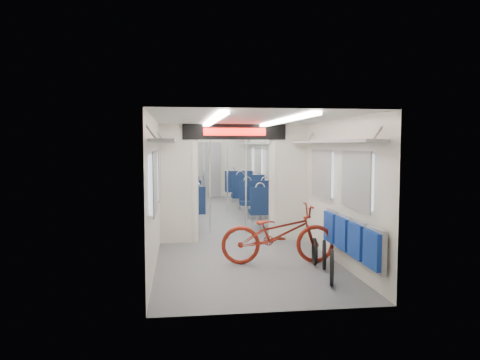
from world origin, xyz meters
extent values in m
plane|color=#515456|center=(0.00, 0.00, 0.00)|extent=(12.00, 12.00, 0.00)
cube|color=beige|center=(-1.45, 0.00, 1.15)|extent=(0.02, 12.00, 2.30)
cube|color=beige|center=(1.45, 0.00, 1.15)|extent=(0.02, 12.00, 2.30)
cube|color=beige|center=(0.00, 6.00, 1.15)|extent=(2.90, 0.02, 2.30)
cube|color=beige|center=(0.00, -6.00, 1.15)|extent=(2.90, 0.02, 2.30)
cube|color=silver|center=(0.00, 0.00, 2.30)|extent=(2.90, 12.00, 0.02)
cube|color=white|center=(-0.55, 0.00, 2.27)|extent=(0.12, 11.40, 0.04)
cube|color=white|center=(0.55, 0.00, 2.27)|extent=(0.12, 11.40, 0.04)
cube|color=beige|center=(-1.12, -2.00, 1.00)|extent=(0.65, 0.18, 2.00)
cube|color=beige|center=(1.12, -2.00, 1.00)|extent=(0.65, 0.18, 2.00)
cube|color=beige|center=(0.00, -2.00, 2.15)|extent=(2.90, 0.18, 0.30)
cylinder|color=beige|center=(-0.80, -2.00, 1.00)|extent=(0.20, 0.20, 2.00)
cylinder|color=beige|center=(0.80, -2.00, 1.00)|extent=(0.20, 0.20, 2.00)
cube|color=black|center=(0.00, -2.11, 2.15)|extent=(2.00, 0.03, 0.30)
cube|color=#FF0C07|center=(0.00, -2.13, 2.15)|extent=(1.20, 0.02, 0.14)
cube|color=silver|center=(-1.42, -4.80, 1.40)|extent=(0.04, 1.00, 0.75)
cube|color=silver|center=(1.42, -4.80, 1.40)|extent=(0.04, 1.00, 0.75)
cube|color=silver|center=(-1.42, -3.20, 1.40)|extent=(0.04, 1.00, 0.75)
cube|color=silver|center=(1.42, -3.20, 1.40)|extent=(0.04, 1.00, 0.75)
cube|color=silver|center=(-1.42, -0.50, 1.40)|extent=(0.04, 1.00, 0.75)
cube|color=silver|center=(1.42, -0.50, 1.40)|extent=(0.04, 1.00, 0.75)
cube|color=silver|center=(-1.42, 1.40, 1.40)|extent=(0.04, 1.00, 0.75)
cube|color=silver|center=(1.42, 1.40, 1.40)|extent=(0.04, 1.00, 0.75)
cube|color=silver|center=(-1.42, 3.30, 1.40)|extent=(0.04, 1.00, 0.75)
cube|color=silver|center=(1.42, 3.30, 1.40)|extent=(0.04, 1.00, 0.75)
cube|color=silver|center=(-1.42, 5.10, 1.40)|extent=(0.04, 1.00, 0.75)
cube|color=silver|center=(1.42, 5.10, 1.40)|extent=(0.04, 1.00, 0.75)
cube|color=gray|center=(-1.27, -4.00, 1.95)|extent=(0.30, 3.60, 0.04)
cube|color=gray|center=(1.27, -4.00, 1.95)|extent=(0.30, 3.60, 0.04)
cube|color=gray|center=(-1.27, 2.00, 1.95)|extent=(0.30, 7.60, 0.04)
cube|color=gray|center=(1.27, 2.00, 1.95)|extent=(0.30, 7.60, 0.04)
cube|color=gray|center=(0.00, 5.94, 1.00)|extent=(0.90, 0.05, 2.00)
imported|color=maroon|center=(0.49, -3.85, 0.48)|extent=(1.85, 0.73, 0.96)
cube|color=gray|center=(1.38, -5.57, 0.58)|extent=(0.06, 0.49, 0.56)
cube|color=navy|center=(1.32, -5.57, 0.58)|extent=(0.06, 0.45, 0.47)
cube|color=gray|center=(1.38, -5.02, 0.58)|extent=(0.06, 0.49, 0.56)
cube|color=navy|center=(1.32, -5.02, 0.58)|extent=(0.06, 0.45, 0.47)
cube|color=gray|center=(1.38, -4.47, 0.58)|extent=(0.06, 0.49, 0.56)
cube|color=navy|center=(1.32, -4.47, 0.58)|extent=(0.06, 0.45, 0.47)
cube|color=gray|center=(1.38, -3.92, 0.58)|extent=(0.06, 0.49, 0.56)
cube|color=navy|center=(1.32, -3.92, 0.58)|extent=(0.06, 0.45, 0.47)
torus|color=black|center=(0.95, -5.12, 0.23)|extent=(0.20, 0.49, 0.50)
torus|color=black|center=(1.11, -4.31, 0.20)|extent=(0.18, 0.45, 0.46)
torus|color=black|center=(1.04, -4.05, 0.19)|extent=(0.12, 0.44, 0.44)
cube|color=#0D1B3A|center=(-0.70, -0.55, 0.40)|extent=(0.42, 0.40, 0.10)
cylinder|color=gray|center=(-0.70, -0.55, 0.17)|extent=(0.10, 0.10, 0.35)
cube|color=#0D1B3A|center=(-0.70, -0.71, 0.71)|extent=(0.42, 0.08, 0.52)
torus|color=silver|center=(-0.70, -0.71, 0.97)|extent=(0.22, 0.03, 0.22)
cube|color=#0D1B3A|center=(-0.70, 1.06, 0.40)|extent=(0.42, 0.40, 0.10)
cylinder|color=gray|center=(-0.70, 1.06, 0.17)|extent=(0.10, 0.10, 0.35)
cube|color=#0D1B3A|center=(-0.70, 1.22, 0.71)|extent=(0.42, 0.08, 0.52)
torus|color=silver|center=(-0.70, 1.22, 0.97)|extent=(0.22, 0.03, 0.22)
cube|color=#0D1B3A|center=(-1.17, -0.55, 0.40)|extent=(0.42, 0.40, 0.10)
cylinder|color=gray|center=(-1.17, -0.55, 0.17)|extent=(0.10, 0.10, 0.35)
cube|color=#0D1B3A|center=(-1.17, -0.71, 0.71)|extent=(0.42, 0.08, 0.52)
torus|color=silver|center=(-1.17, -0.71, 0.97)|extent=(0.22, 0.03, 0.22)
cube|color=#0D1B3A|center=(-1.17, 1.06, 0.40)|extent=(0.42, 0.40, 0.10)
cylinder|color=gray|center=(-1.17, 1.06, 0.17)|extent=(0.10, 0.10, 0.35)
cube|color=#0D1B3A|center=(-1.17, 1.22, 0.71)|extent=(0.42, 0.08, 0.52)
torus|color=silver|center=(-1.17, 1.22, 0.97)|extent=(0.22, 0.03, 0.22)
cube|color=#0D1B3A|center=(0.70, -0.83, 0.40)|extent=(0.42, 0.39, 0.10)
cylinder|color=gray|center=(0.70, -0.83, 0.17)|extent=(0.10, 0.10, 0.35)
cube|color=#0D1B3A|center=(0.70, -0.99, 0.71)|extent=(0.42, 0.08, 0.52)
torus|color=silver|center=(0.70, -0.99, 0.97)|extent=(0.22, 0.03, 0.22)
cube|color=#0D1B3A|center=(0.70, 0.77, 0.40)|extent=(0.42, 0.39, 0.10)
cylinder|color=gray|center=(0.70, 0.77, 0.17)|extent=(0.10, 0.10, 0.35)
cube|color=#0D1B3A|center=(0.70, 0.93, 0.71)|extent=(0.42, 0.08, 0.52)
torus|color=silver|center=(0.70, 0.93, 0.97)|extent=(0.22, 0.03, 0.22)
cube|color=#0D1B3A|center=(1.17, -0.83, 0.40)|extent=(0.42, 0.39, 0.10)
cylinder|color=gray|center=(1.17, -0.83, 0.17)|extent=(0.10, 0.10, 0.35)
cube|color=#0D1B3A|center=(1.17, -0.99, 0.71)|extent=(0.42, 0.08, 0.52)
torus|color=silver|center=(1.17, -0.99, 0.97)|extent=(0.22, 0.03, 0.22)
cube|color=#0D1B3A|center=(1.17, 0.77, 0.40)|extent=(0.42, 0.39, 0.10)
cylinder|color=gray|center=(1.17, 0.77, 0.17)|extent=(0.10, 0.10, 0.35)
cube|color=#0D1B3A|center=(1.17, 0.93, 0.71)|extent=(0.42, 0.08, 0.52)
torus|color=silver|center=(1.17, 0.93, 0.97)|extent=(0.22, 0.03, 0.22)
cube|color=#0D1B3A|center=(-0.70, 2.69, 0.40)|extent=(0.44, 0.41, 0.10)
cylinder|color=gray|center=(-0.70, 2.69, 0.17)|extent=(0.10, 0.10, 0.35)
cube|color=#0D1B3A|center=(-0.70, 2.52, 0.72)|extent=(0.44, 0.08, 0.53)
torus|color=silver|center=(-0.70, 2.52, 0.98)|extent=(0.22, 0.03, 0.22)
cube|color=#0D1B3A|center=(-0.70, 4.34, 0.40)|extent=(0.44, 0.41, 0.10)
cylinder|color=gray|center=(-0.70, 4.34, 0.17)|extent=(0.10, 0.10, 0.35)
cube|color=#0D1B3A|center=(-0.70, 4.51, 0.72)|extent=(0.44, 0.08, 0.53)
torus|color=silver|center=(-0.70, 4.51, 0.98)|extent=(0.22, 0.03, 0.22)
cube|color=#0D1B3A|center=(-1.17, 2.69, 0.40)|extent=(0.44, 0.41, 0.10)
cylinder|color=gray|center=(-1.17, 2.69, 0.17)|extent=(0.10, 0.10, 0.35)
cube|color=#0D1B3A|center=(-1.17, 2.52, 0.72)|extent=(0.44, 0.08, 0.53)
torus|color=silver|center=(-1.17, 2.52, 0.98)|extent=(0.22, 0.03, 0.22)
cube|color=#0D1B3A|center=(-1.17, 4.34, 0.40)|extent=(0.44, 0.41, 0.10)
cylinder|color=gray|center=(-1.17, 4.34, 0.17)|extent=(0.10, 0.10, 0.35)
cube|color=#0D1B3A|center=(-1.17, 4.51, 0.72)|extent=(0.44, 0.08, 0.53)
torus|color=silver|center=(-1.17, 4.51, 0.98)|extent=(0.22, 0.03, 0.22)
cube|color=#0D1B3A|center=(0.70, 2.48, 0.40)|extent=(0.47, 0.44, 0.10)
cylinder|color=gray|center=(0.70, 2.48, 0.17)|extent=(0.10, 0.10, 0.35)
cube|color=#0D1B3A|center=(0.70, 2.30, 0.74)|extent=(0.47, 0.08, 0.58)
torus|color=silver|center=(0.70, 2.30, 1.03)|extent=(0.24, 0.03, 0.24)
cube|color=#0D1B3A|center=(0.70, 4.28, 0.40)|extent=(0.47, 0.44, 0.10)
cylinder|color=gray|center=(0.70, 4.28, 0.17)|extent=(0.10, 0.10, 0.35)
cube|color=#0D1B3A|center=(0.70, 4.45, 0.74)|extent=(0.47, 0.08, 0.58)
torus|color=silver|center=(0.70, 4.45, 1.03)|extent=(0.24, 0.03, 0.24)
cube|color=#0D1B3A|center=(1.17, 2.48, 0.40)|extent=(0.47, 0.44, 0.10)
cylinder|color=gray|center=(1.17, 2.48, 0.17)|extent=(0.10, 0.10, 0.35)
cube|color=#0D1B3A|center=(1.17, 2.30, 0.74)|extent=(0.47, 0.08, 0.58)
torus|color=silver|center=(1.17, 2.30, 1.03)|extent=(0.24, 0.03, 0.24)
cube|color=#0D1B3A|center=(1.17, 4.28, 0.40)|extent=(0.47, 0.44, 0.10)
cylinder|color=gray|center=(1.17, 4.28, 0.17)|extent=(0.10, 0.10, 0.35)
cube|color=#0D1B3A|center=(1.17, 4.45, 0.74)|extent=(0.47, 0.08, 0.58)
torus|color=silver|center=(1.17, 4.45, 1.03)|extent=(0.24, 0.03, 0.24)
cylinder|color=silver|center=(-0.42, -1.13, 1.15)|extent=(0.05, 0.05, 2.30)
cylinder|color=silver|center=(0.31, -1.47, 1.15)|extent=(0.04, 0.04, 2.30)
cylinder|color=silver|center=(-0.38, 1.96, 1.15)|extent=(0.05, 0.05, 2.30)
cylinder|color=silver|center=(0.28, 1.92, 1.15)|extent=(0.04, 0.04, 2.30)
camera|label=1|loc=(-1.08, -11.09, 1.89)|focal=35.00mm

